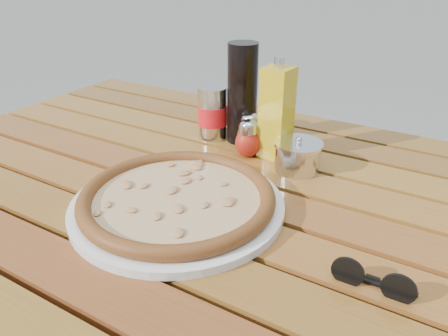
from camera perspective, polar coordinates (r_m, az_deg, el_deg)
The scene contains 10 objects.
table at distance 0.85m, azimuth -0.70°, elevation -6.90°, with size 1.40×0.90×0.75m.
plate at distance 0.74m, azimuth -6.08°, elevation -4.88°, with size 0.36×0.36×0.01m, color silver.
pizza at distance 0.74m, azimuth -6.14°, elevation -3.84°, with size 0.37×0.37×0.03m.
pepper_shaker at distance 0.92m, azimuth 3.16°, elevation 3.79°, with size 0.06×0.06×0.08m.
oregano_shaker at distance 0.95m, azimuth 3.38°, elevation 4.74°, with size 0.06×0.06×0.08m.
dark_bottle at distance 0.97m, azimuth 2.40°, elevation 9.67°, with size 0.07×0.07×0.22m, color black.
soda_can at distance 1.00m, azimuth -1.51°, elevation 7.16°, with size 0.08×0.08×0.12m.
olive_oil_cruet at distance 0.90m, azimuth 6.89°, elevation 7.15°, with size 0.06×0.06×0.21m.
parmesan_tin at distance 0.87m, azimuth 9.59°, elevation 1.60°, with size 0.11×0.11×0.07m.
sunglasses at distance 0.61m, azimuth 18.86°, elevation -13.72°, with size 0.11×0.02×0.04m.
Camera 1 is at (0.37, -0.60, 1.15)m, focal length 35.00 mm.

